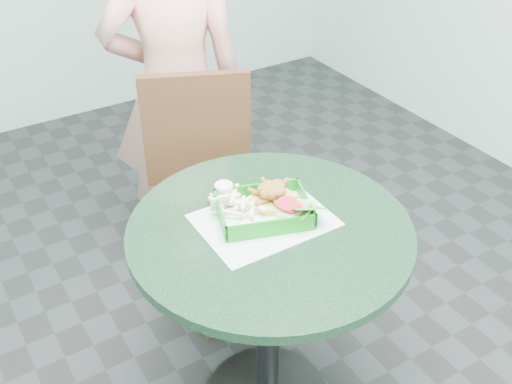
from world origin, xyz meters
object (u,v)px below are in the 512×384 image
diner_person (176,84)px  food_basket (264,218)px  dining_chair (211,179)px  crab_sandwich (267,198)px  cafe_table (269,277)px  sauce_ramekin (217,202)px

diner_person → food_basket: (-0.15, -0.89, -0.04)m
dining_chair → diner_person: bearing=110.3°
dining_chair → food_basket: dining_chair is taller
diner_person → dining_chair: bearing=105.7°
food_basket → crab_sandwich: crab_sandwich is taller
cafe_table → crab_sandwich: size_ratio=6.24×
diner_person → sauce_ramekin: diner_person is taller
sauce_ramekin → dining_chair: bearing=64.9°
dining_chair → sauce_ramekin: dining_chair is taller
cafe_table → dining_chair: (0.14, 0.63, -0.05)m
dining_chair → diner_person: 0.41m
crab_sandwich → sauce_ramekin: size_ratio=2.37×
cafe_table → diner_person: size_ratio=0.50×
diner_person → sauce_ramekin: bearing=91.8°
diner_person → sauce_ramekin: 0.82m
cafe_table → crab_sandwich: bearing=63.2°
cafe_table → dining_chair: dining_chair is taller
cafe_table → food_basket: food_basket is taller
dining_chair → crab_sandwich: bearing=-76.3°
cafe_table → food_basket: size_ratio=3.14×
crab_sandwich → food_basket: bearing=-132.1°
food_basket → crab_sandwich: (0.04, 0.04, 0.03)m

